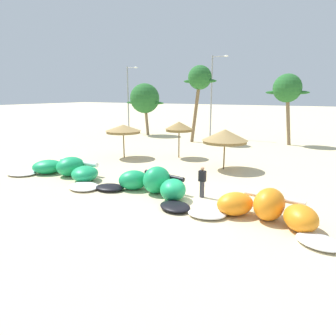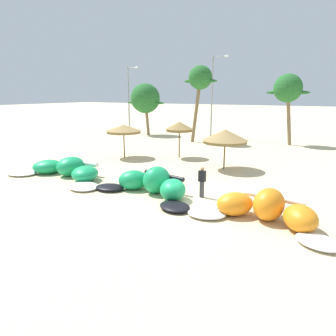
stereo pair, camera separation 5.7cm
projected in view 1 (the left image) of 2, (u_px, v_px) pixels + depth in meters
The scene contains 13 objects.
ground_plane at pixel (199, 202), 15.67m from camera, with size 260.00×260.00×0.00m, color beige.
kite_far_left at pixel (66, 170), 20.32m from camera, with size 8.14×3.94×1.23m.
kite_left at pixel (152, 184), 16.79m from camera, with size 6.54×3.70×1.45m.
kite_left_of_center at pixel (266, 210), 13.17m from camera, with size 6.47×3.40×1.37m.
beach_umbrella_near_van at pixel (123, 129), 26.06m from camera, with size 2.92×2.92×2.73m.
beach_umbrella_middle at pixel (179, 127), 26.00m from camera, with size 2.28×2.28×2.99m.
beach_umbrella_near_palms at pixel (225, 136), 21.98m from camera, with size 3.19×3.19×2.83m.
person_near_kites at pixel (202, 182), 16.27m from camera, with size 0.36×0.24×1.62m.
palm_leftmost at pixel (145, 99), 40.00m from camera, with size 5.56×3.71×6.47m.
palm_left at pixel (200, 79), 33.21m from camera, with size 3.73×2.49×8.09m.
palm_left_of_gap at pixel (287, 89), 31.99m from camera, with size 4.28×2.85×7.17m.
lamppost_west at pixel (129, 96), 42.11m from camera, with size 1.72×0.24×8.61m.
lamppost_west_center at pixel (213, 93), 37.37m from camera, with size 2.00×0.24×9.48m.
Camera 1 is at (5.83, -13.75, 5.25)m, focal length 33.97 mm.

